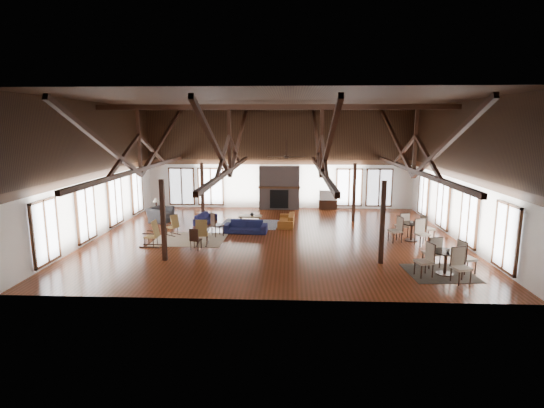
{
  "coord_description": "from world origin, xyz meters",
  "views": [
    {
      "loc": [
        0.69,
        -18.55,
        4.97
      ],
      "look_at": [
        -0.19,
        1.0,
        1.34
      ],
      "focal_mm": 28.0,
      "sensor_mm": 36.0,
      "label": 1
    }
  ],
  "objects_px": {
    "sofa_navy_front": "(246,227)",
    "coffee_table": "(250,217)",
    "armchair": "(160,215)",
    "tv_console": "(328,205)",
    "sofa_navy_left": "(205,218)",
    "cafe_table_near": "(446,258)",
    "cafe_table_far": "(412,228)",
    "sofa_orange": "(286,220)"
  },
  "relations": [
    {
      "from": "sofa_navy_left",
      "to": "sofa_orange",
      "type": "relative_size",
      "value": 0.86
    },
    {
      "from": "coffee_table",
      "to": "cafe_table_near",
      "type": "xyz_separation_m",
      "value": [
        7.3,
        -7.12,
        0.17
      ]
    },
    {
      "from": "coffee_table",
      "to": "cafe_table_near",
      "type": "relative_size",
      "value": 0.54
    },
    {
      "from": "sofa_orange",
      "to": "armchair",
      "type": "bearing_deg",
      "value": -91.39
    },
    {
      "from": "armchair",
      "to": "coffee_table",
      "type": "bearing_deg",
      "value": -75.84
    },
    {
      "from": "cafe_table_near",
      "to": "armchair",
      "type": "bearing_deg",
      "value": 148.29
    },
    {
      "from": "coffee_table",
      "to": "armchair",
      "type": "height_order",
      "value": "armchair"
    },
    {
      "from": "sofa_navy_front",
      "to": "sofa_orange",
      "type": "distance_m",
      "value": 2.49
    },
    {
      "from": "sofa_navy_left",
      "to": "cafe_table_near",
      "type": "xyz_separation_m",
      "value": [
        9.65,
        -7.3,
        0.32
      ]
    },
    {
      "from": "sofa_navy_front",
      "to": "sofa_orange",
      "type": "height_order",
      "value": "sofa_navy_front"
    },
    {
      "from": "armchair",
      "to": "cafe_table_far",
      "type": "height_order",
      "value": "cafe_table_far"
    },
    {
      "from": "sofa_navy_left",
      "to": "coffee_table",
      "type": "distance_m",
      "value": 2.36
    },
    {
      "from": "sofa_orange",
      "to": "cafe_table_near",
      "type": "xyz_separation_m",
      "value": [
        5.46,
        -6.98,
        0.28
      ]
    },
    {
      "from": "sofa_navy_front",
      "to": "sofa_orange",
      "type": "xyz_separation_m",
      "value": [
        1.89,
        1.62,
        -0.01
      ]
    },
    {
      "from": "coffee_table",
      "to": "cafe_table_far",
      "type": "distance_m",
      "value": 7.87
    },
    {
      "from": "armchair",
      "to": "tv_console",
      "type": "distance_m",
      "value": 9.87
    },
    {
      "from": "sofa_orange",
      "to": "cafe_table_far",
      "type": "distance_m",
      "value": 6.13
    },
    {
      "from": "sofa_orange",
      "to": "sofa_navy_left",
      "type": "bearing_deg",
      "value": -91.69
    },
    {
      "from": "cafe_table_near",
      "to": "tv_console",
      "type": "distance_m",
      "value": 11.75
    },
    {
      "from": "sofa_orange",
      "to": "cafe_table_far",
      "type": "xyz_separation_m",
      "value": [
        5.5,
        -2.69,
        0.26
      ]
    },
    {
      "from": "sofa_navy_left",
      "to": "cafe_table_far",
      "type": "relative_size",
      "value": 0.79
    },
    {
      "from": "sofa_navy_front",
      "to": "coffee_table",
      "type": "relative_size",
      "value": 1.68
    },
    {
      "from": "sofa_orange",
      "to": "tv_console",
      "type": "relative_size",
      "value": 1.8
    },
    {
      "from": "cafe_table_near",
      "to": "cafe_table_far",
      "type": "height_order",
      "value": "cafe_table_near"
    },
    {
      "from": "sofa_navy_left",
      "to": "tv_console",
      "type": "bearing_deg",
      "value": -46.92
    },
    {
      "from": "tv_console",
      "to": "sofa_navy_front",
      "type": "bearing_deg",
      "value": -126.01
    },
    {
      "from": "sofa_navy_front",
      "to": "sofa_navy_left",
      "type": "distance_m",
      "value": 3.01
    },
    {
      "from": "sofa_navy_left",
      "to": "coffee_table",
      "type": "height_order",
      "value": "sofa_navy_left"
    },
    {
      "from": "sofa_navy_left",
      "to": "tv_console",
      "type": "height_order",
      "value": "tv_console"
    },
    {
      "from": "sofa_navy_front",
      "to": "tv_console",
      "type": "height_order",
      "value": "sofa_navy_front"
    },
    {
      "from": "sofa_orange",
      "to": "cafe_table_near",
      "type": "height_order",
      "value": "cafe_table_near"
    },
    {
      "from": "sofa_navy_front",
      "to": "armchair",
      "type": "xyz_separation_m",
      "value": [
        -4.71,
        2.09,
        0.09
      ]
    },
    {
      "from": "armchair",
      "to": "tv_console",
      "type": "bearing_deg",
      "value": -48.59
    },
    {
      "from": "coffee_table",
      "to": "armchair",
      "type": "bearing_deg",
      "value": 179.39
    },
    {
      "from": "coffee_table",
      "to": "sofa_navy_left",
      "type": "bearing_deg",
      "value": 178.98
    },
    {
      "from": "sofa_navy_front",
      "to": "coffee_table",
      "type": "xyz_separation_m",
      "value": [
        0.05,
        1.76,
        0.1
      ]
    },
    {
      "from": "coffee_table",
      "to": "cafe_table_near",
      "type": "distance_m",
      "value": 10.2
    },
    {
      "from": "cafe_table_near",
      "to": "cafe_table_far",
      "type": "bearing_deg",
      "value": 89.41
    },
    {
      "from": "tv_console",
      "to": "cafe_table_near",
      "type": "bearing_deg",
      "value": -75.24
    },
    {
      "from": "cafe_table_near",
      "to": "tv_console",
      "type": "xyz_separation_m",
      "value": [
        -2.99,
        11.35,
        -0.29
      ]
    },
    {
      "from": "cafe_table_far",
      "to": "tv_console",
      "type": "bearing_deg",
      "value": 113.25
    },
    {
      "from": "cafe_table_near",
      "to": "sofa_navy_front",
      "type": "bearing_deg",
      "value": 143.87
    }
  ]
}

